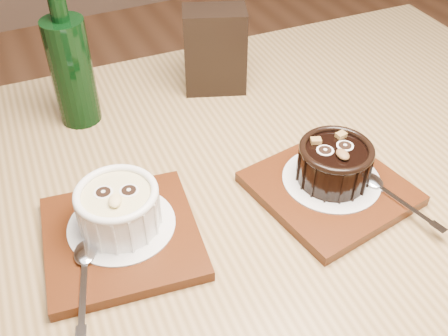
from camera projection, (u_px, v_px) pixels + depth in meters
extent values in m
cube|color=brown|center=(234.00, 203.00, 0.71)|extent=(1.23, 0.85, 0.04)
cylinder|color=brown|center=(371.00, 160.00, 1.36)|extent=(0.06, 0.06, 0.71)
cube|color=#4D210C|center=(122.00, 237.00, 0.63)|extent=(0.20, 0.20, 0.01)
cylinder|color=silver|center=(122.00, 225.00, 0.63)|extent=(0.13, 0.13, 0.00)
cylinder|color=white|center=(119.00, 210.00, 0.62)|extent=(0.09, 0.09, 0.05)
cylinder|color=#D5C882|center=(116.00, 195.00, 0.60)|extent=(0.08, 0.08, 0.00)
torus|color=white|center=(116.00, 193.00, 0.60)|extent=(0.10, 0.10, 0.01)
cylinder|color=black|center=(103.00, 192.00, 0.60)|extent=(0.02, 0.02, 0.00)
cylinder|color=black|center=(129.00, 190.00, 0.60)|extent=(0.02, 0.02, 0.00)
ellipsoid|color=#E7CD87|center=(115.00, 201.00, 0.59)|extent=(0.02, 0.03, 0.01)
cube|color=#4D210C|center=(330.00, 189.00, 0.69)|extent=(0.21, 0.21, 0.01)
cylinder|color=silver|center=(331.00, 179.00, 0.69)|extent=(0.13, 0.13, 0.00)
cylinder|color=black|center=(334.00, 165.00, 0.68)|extent=(0.09, 0.09, 0.05)
cylinder|color=black|center=(336.00, 151.00, 0.66)|extent=(0.08, 0.08, 0.00)
torus|color=black|center=(337.00, 149.00, 0.66)|extent=(0.10, 0.10, 0.01)
cylinder|color=black|center=(325.00, 150.00, 0.66)|extent=(0.02, 0.02, 0.00)
cylinder|color=black|center=(345.00, 145.00, 0.67)|extent=(0.02, 0.02, 0.00)
ellipsoid|color=brown|center=(343.00, 154.00, 0.65)|extent=(0.02, 0.02, 0.01)
cube|color=brown|center=(316.00, 141.00, 0.67)|extent=(0.02, 0.01, 0.01)
cube|color=brown|center=(341.00, 135.00, 0.68)|extent=(0.01, 0.01, 0.01)
cube|color=black|center=(215.00, 50.00, 0.85)|extent=(0.11, 0.09, 0.14)
cylinder|color=black|center=(72.00, 73.00, 0.77)|extent=(0.06, 0.06, 0.16)
cylinder|color=black|center=(57.00, 0.00, 0.70)|extent=(0.02, 0.02, 0.06)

